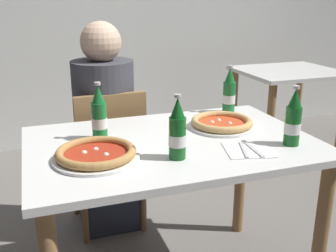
{
  "coord_description": "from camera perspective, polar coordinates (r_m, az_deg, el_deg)",
  "views": [
    {
      "loc": [
        -0.54,
        -1.49,
        1.33
      ],
      "look_at": [
        0.0,
        0.05,
        0.8
      ],
      "focal_mm": 42.75,
      "sensor_mm": 36.0,
      "label": 1
    }
  ],
  "objects": [
    {
      "name": "beer_bottle_center",
      "position": [
        1.69,
        17.4,
        0.76
      ],
      "size": [
        0.07,
        0.07,
        0.25
      ],
      "color": "#14591E",
      "rests_on": "dining_table_main"
    },
    {
      "name": "beer_bottle_right",
      "position": [
        1.48,
        1.36,
        -0.86
      ],
      "size": [
        0.07,
        0.07,
        0.25
      ],
      "color": "#14591E",
      "rests_on": "dining_table_main"
    },
    {
      "name": "pizza_marinara_far",
      "position": [
        1.87,
        7.68,
        0.41
      ],
      "size": [
        0.31,
        0.31,
        0.04
      ],
      "color": "white",
      "rests_on": "dining_table_main"
    },
    {
      "name": "back_wall_tiled",
      "position": [
        3.73,
        -11.44,
        17.26
      ],
      "size": [
        7.0,
        0.1,
        2.6
      ],
      "primitive_type": "cube",
      "color": "white",
      "rests_on": "ground_plane"
    },
    {
      "name": "napkin_with_cutlery",
      "position": [
        1.62,
        11.35,
        -3.32
      ],
      "size": [
        0.22,
        0.22,
        0.01
      ],
      "color": "white",
      "rests_on": "dining_table_main"
    },
    {
      "name": "chair_behind_table",
      "position": [
        2.3,
        -8.49,
        -3.86
      ],
      "size": [
        0.41,
        0.41,
        0.85
      ],
      "rotation": [
        0.0,
        0.0,
        3.18
      ],
      "color": "olive",
      "rests_on": "ground_plane"
    },
    {
      "name": "dining_table_main",
      "position": [
        1.73,
        0.55,
        -5.66
      ],
      "size": [
        1.2,
        0.8,
        0.75
      ],
      "color": "silver",
      "rests_on": "ground_plane"
    },
    {
      "name": "diner_seated",
      "position": [
        2.31,
        -8.91,
        -1.08
      ],
      "size": [
        0.34,
        0.34,
        1.21
      ],
      "color": "#2D3342",
      "rests_on": "ground_plane"
    },
    {
      "name": "beer_bottle_extra",
      "position": [
        2.1,
        8.71,
        4.68
      ],
      "size": [
        0.07,
        0.07,
        0.25
      ],
      "color": "#196B2D",
      "rests_on": "dining_table_main"
    },
    {
      "name": "beer_bottle_left",
      "position": [
        1.7,
        -9.79,
        1.47
      ],
      "size": [
        0.07,
        0.07,
        0.25
      ],
      "color": "#196B2D",
      "rests_on": "dining_table_main"
    },
    {
      "name": "pizza_margherita_near",
      "position": [
        1.52,
        -10.22,
        -3.95
      ],
      "size": [
        0.33,
        0.33,
        0.04
      ],
      "color": "white",
      "rests_on": "dining_table_main"
    },
    {
      "name": "dining_table_background",
      "position": [
        3.5,
        16.69,
        5.11
      ],
      "size": [
        0.8,
        0.7,
        0.75
      ],
      "color": "silver",
      "rests_on": "ground_plane"
    }
  ]
}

